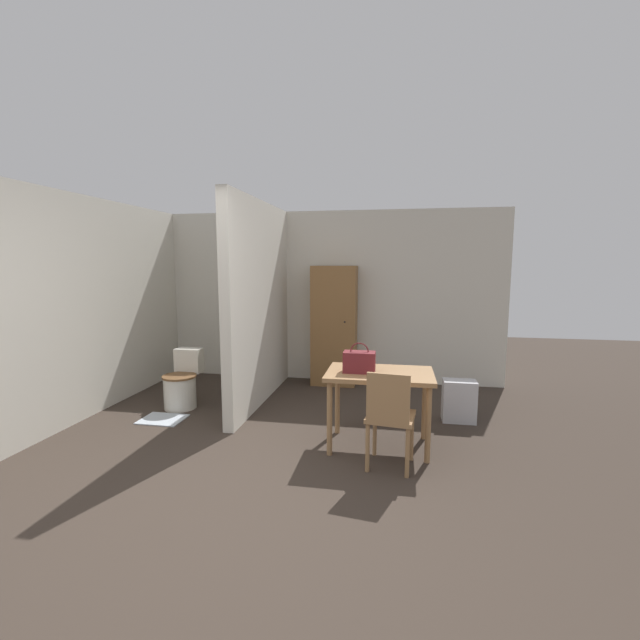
{
  "coord_description": "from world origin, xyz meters",
  "views": [
    {
      "loc": [
        1.2,
        -2.67,
        1.74
      ],
      "look_at": [
        0.42,
        1.65,
        1.16
      ],
      "focal_mm": 24.0,
      "sensor_mm": 36.0,
      "label": 1
    }
  ],
  "objects_px": {
    "handbag": "(359,362)",
    "wooden_cabinet": "(334,326)",
    "toilet": "(182,384)",
    "wooden_chair": "(390,415)",
    "dining_table": "(380,382)",
    "space_heater": "(459,401)"
  },
  "relations": [
    {
      "from": "handbag",
      "to": "space_heater",
      "type": "relative_size",
      "value": 0.64
    },
    {
      "from": "dining_table",
      "to": "wooden_chair",
      "type": "relative_size",
      "value": 1.15
    },
    {
      "from": "space_heater",
      "to": "handbag",
      "type": "bearing_deg",
      "value": -140.06
    },
    {
      "from": "toilet",
      "to": "wooden_cabinet",
      "type": "xyz_separation_m",
      "value": [
        1.69,
        1.32,
        0.58
      ]
    },
    {
      "from": "dining_table",
      "to": "handbag",
      "type": "relative_size",
      "value": 3.36
    },
    {
      "from": "dining_table",
      "to": "space_heater",
      "type": "bearing_deg",
      "value": 44.26
    },
    {
      "from": "dining_table",
      "to": "wooden_cabinet",
      "type": "relative_size",
      "value": 0.58
    },
    {
      "from": "dining_table",
      "to": "handbag",
      "type": "height_order",
      "value": "handbag"
    },
    {
      "from": "toilet",
      "to": "space_heater",
      "type": "distance_m",
      "value": 3.27
    },
    {
      "from": "dining_table",
      "to": "wooden_cabinet",
      "type": "bearing_deg",
      "value": 109.56
    },
    {
      "from": "handbag",
      "to": "wooden_cabinet",
      "type": "relative_size",
      "value": 0.17
    },
    {
      "from": "dining_table",
      "to": "toilet",
      "type": "bearing_deg",
      "value": 162.85
    },
    {
      "from": "wooden_chair",
      "to": "handbag",
      "type": "height_order",
      "value": "handbag"
    },
    {
      "from": "handbag",
      "to": "wooden_cabinet",
      "type": "xyz_separation_m",
      "value": [
        -0.54,
        2.11,
        0.02
      ]
    },
    {
      "from": "toilet",
      "to": "wooden_cabinet",
      "type": "distance_m",
      "value": 2.22
    },
    {
      "from": "wooden_chair",
      "to": "toilet",
      "type": "relative_size",
      "value": 1.26
    },
    {
      "from": "wooden_cabinet",
      "to": "space_heater",
      "type": "distance_m",
      "value": 2.11
    },
    {
      "from": "wooden_chair",
      "to": "toilet",
      "type": "bearing_deg",
      "value": 162.43
    },
    {
      "from": "wooden_chair",
      "to": "handbag",
      "type": "distance_m",
      "value": 0.61
    },
    {
      "from": "wooden_cabinet",
      "to": "space_heater",
      "type": "relative_size",
      "value": 3.68
    },
    {
      "from": "toilet",
      "to": "handbag",
      "type": "relative_size",
      "value": 2.31
    },
    {
      "from": "dining_table",
      "to": "toilet",
      "type": "relative_size",
      "value": 1.45
    }
  ]
}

